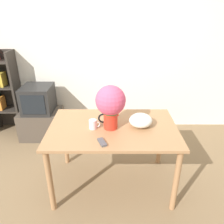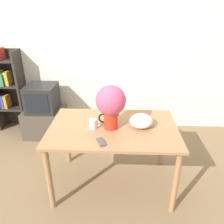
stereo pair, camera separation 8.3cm
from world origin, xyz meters
name	(u,v)px [view 1 (the left image)]	position (x,y,z in m)	size (l,w,h in m)	color
ground_plane	(94,188)	(0.00, 0.00, 0.00)	(12.00, 12.00, 0.00)	#7F6647
wall_back	(99,54)	(0.00, 1.65, 1.30)	(8.00, 0.05, 2.60)	silver
table	(113,135)	(0.23, 0.11, 0.70)	(1.41, 0.92, 0.80)	#A3754C
flower_vase	(111,104)	(0.21, 0.08, 1.09)	(0.32, 0.32, 0.48)	red
coffee_mug	(93,124)	(0.02, 0.07, 0.85)	(0.12, 0.09, 0.10)	silver
white_bowl	(141,120)	(0.54, 0.12, 0.87)	(0.26, 0.26, 0.14)	silver
remote_control	(102,142)	(0.13, -0.22, 0.81)	(0.10, 0.15, 0.02)	#4C4C51
tv_stand	(42,123)	(-0.96, 1.24, 0.23)	(0.66, 0.51, 0.46)	#4C4238
tv_set	(38,99)	(-0.96, 1.24, 0.67)	(0.46, 0.49, 0.42)	black
bookshelf	(1,87)	(-1.63, 1.48, 0.79)	(0.50, 0.32, 1.42)	#2D2823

